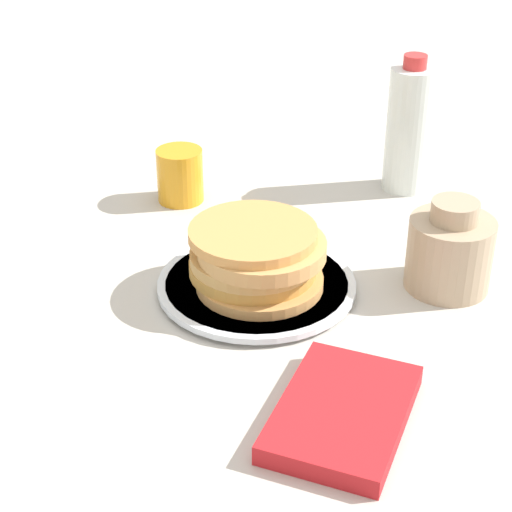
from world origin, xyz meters
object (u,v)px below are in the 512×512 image
Objects in this scene: plate at (256,287)px; pancake_stack at (256,257)px; water_bottle_near at (409,128)px; juice_glass at (180,175)px; cream_jug at (450,251)px.

pancake_stack reaches higher than plate.
pancake_stack is 0.81× the size of water_bottle_near.
pancake_stack is at bearing -25.07° from water_bottle_near.
juice_glass is (-0.21, -0.15, -0.01)m from pancake_stack.
cream_jug reaches higher than plate.
plate is at bearing -130.92° from pancake_stack.
cream_jug is 0.56× the size of water_bottle_near.
plate is at bearing -25.15° from water_bottle_near.
water_bottle_near is (-0.31, 0.15, 0.04)m from pancake_stack.
cream_jug is (0.15, 0.36, 0.01)m from juice_glass.
water_bottle_near reaches higher than plate.
water_bottle_near is (-0.31, 0.15, 0.08)m from plate.
juice_glass is at bearing -112.94° from cream_jug.
plate is 3.08× the size of juice_glass.
juice_glass is at bearing -144.68° from plate.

